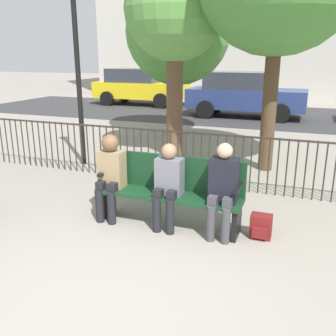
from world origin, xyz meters
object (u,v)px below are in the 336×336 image
object	(u,v)px
seated_person_2	(223,186)
parked_car_0	(244,94)
seated_person_0	(110,172)
park_bench	(170,188)
lamp_post	(76,38)
tree_0	(175,12)
seated_person_1	(168,182)
tree_1	(178,32)
parked_car_1	(139,86)
backpack	(261,227)

from	to	relation	value
seated_person_2	parked_car_0	size ratio (longest dim) A/B	0.28
seated_person_0	parked_car_0	xyz separation A→B (m)	(0.16, 9.68, 0.17)
park_bench	parked_car_0	xyz separation A→B (m)	(-0.65, 9.55, 0.34)
park_bench	seated_person_0	world-z (taller)	seated_person_0
seated_person_2	lamp_post	xyz separation A→B (m)	(-3.43, 2.22, 1.84)
lamp_post	tree_0	bearing A→B (deg)	37.14
seated_person_1	tree_0	distance (m)	4.33
lamp_post	parked_car_0	distance (m)	7.92
tree_1	seated_person_1	bearing A→B (deg)	-71.88
seated_person_2	parked_car_0	bearing A→B (deg)	98.12
lamp_post	parked_car_0	bearing A→B (deg)	74.64
seated_person_1	parked_car_0	world-z (taller)	parked_car_0
parked_car_1	seated_person_0	bearing A→B (deg)	-67.00
backpack	parked_car_0	bearing A→B (deg)	100.99
seated_person_2	seated_person_1	bearing A→B (deg)	-179.67
tree_0	lamp_post	distance (m)	2.06
seated_person_2	tree_0	world-z (taller)	tree_0
seated_person_0	tree_0	xyz separation A→B (m)	(-0.30, 3.42, 2.34)
tree_1	parked_car_0	world-z (taller)	tree_1
seated_person_0	seated_person_2	bearing A→B (deg)	0.01
tree_0	tree_1	xyz separation A→B (m)	(-0.78, 2.42, -0.24)
park_bench	seated_person_0	distance (m)	0.84
backpack	parked_car_1	bearing A→B (deg)	121.15
park_bench	lamp_post	distance (m)	3.96
seated_person_2	backpack	bearing A→B (deg)	14.51
backpack	tree_0	world-z (taller)	tree_0
park_bench	lamp_post	bearing A→B (deg)	142.33
parked_car_1	seated_person_2	bearing A→B (deg)	-60.87
seated_person_2	parked_car_1	bearing A→B (deg)	119.13
backpack	tree_0	size ratio (longest dim) A/B	0.07
seated_person_2	tree_1	xyz separation A→B (m)	(-2.62, 5.84, 2.12)
tree_1	parked_car_0	size ratio (longest dim) A/B	1.00
parked_car_0	parked_car_1	distance (m)	5.45
seated_person_2	parked_car_0	distance (m)	9.78
parked_car_0	seated_person_2	bearing A→B (deg)	-81.88
seated_person_2	backpack	distance (m)	0.71
tree_0	seated_person_1	bearing A→B (deg)	-71.64
lamp_post	parked_car_1	world-z (taller)	lamp_post
seated_person_1	seated_person_2	world-z (taller)	seated_person_2
seated_person_0	parked_car_1	bearing A→B (deg)	113.00
park_bench	tree_1	xyz separation A→B (m)	(-1.89, 5.71, 2.28)
park_bench	backpack	bearing A→B (deg)	-0.39
seated_person_0	parked_car_0	world-z (taller)	parked_car_0
tree_0	parked_car_1	distance (m)	9.67
tree_0	seated_person_0	bearing A→B (deg)	-84.98
lamp_post	tree_1	bearing A→B (deg)	77.38
seated_person_1	parked_car_1	bearing A→B (deg)	116.39
tree_1	parked_car_1	xyz separation A→B (m)	(-3.86, 5.78, -1.94)
seated_person_0	tree_1	bearing A→B (deg)	100.44
lamp_post	parked_car_0	world-z (taller)	lamp_post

